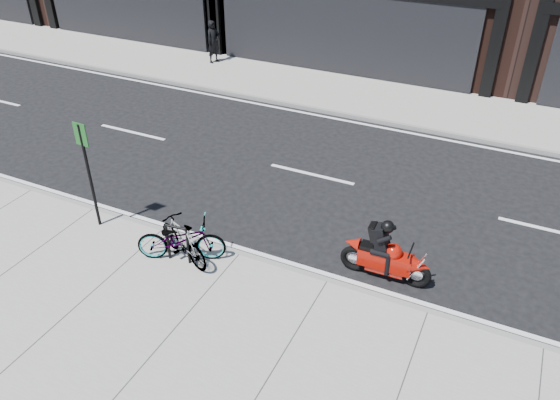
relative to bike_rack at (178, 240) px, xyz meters
The scene contains 9 objects.
ground 2.95m from the bike_rack, 69.34° to the left, with size 120.00×120.00×0.00m, color black.
sidewalk_near 2.58m from the bike_rack, 66.15° to the right, with size 60.00×6.00×0.13m, color gray.
sidewalk_far 10.51m from the bike_rack, 84.44° to the left, with size 60.00×3.50×0.13m, color gray.
bike_rack is the anchor object (origin of this frame).
bicycle_front 0.11m from the bike_rack, 79.38° to the left, with size 0.64×1.84×0.96m, color gray.
bicycle_rear 0.12m from the bike_rack, 58.04° to the left, with size 0.45×1.59×0.96m, color gray.
motorcycle 4.30m from the bike_rack, 19.82° to the left, with size 1.87×0.41×1.40m.
pedestrian 12.65m from the bike_rack, 118.04° to the left, with size 0.60×0.39×1.64m, color black.
sign_post 2.61m from the bike_rack, behind, with size 0.34×0.07×2.53m.
Camera 1 is at (4.71, -9.82, 7.36)m, focal length 35.00 mm.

